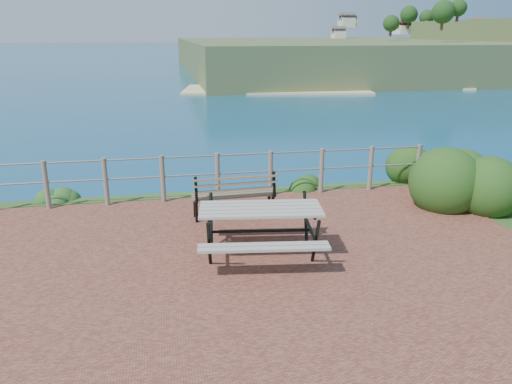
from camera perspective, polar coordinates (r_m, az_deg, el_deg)
ground at (r=7.71m, az=-1.50°, el=-8.69°), size 10.00×7.00×0.12m
ocean at (r=206.84m, az=-10.76°, el=16.61°), size 1200.00×1200.00×0.00m
safety_railing at (r=10.61m, az=-4.42°, el=2.11°), size 9.40×0.10×1.00m
picnic_table at (r=7.89m, az=0.53°, el=-3.94°), size 1.99×1.65×0.81m
park_bench at (r=9.54m, az=-2.57°, el=0.47°), size 1.62×0.46×0.90m
shrub_right_front at (r=11.21m, az=22.31°, el=-1.43°), size 1.49×1.49×2.11m
shrub_right_edge at (r=12.54m, az=18.35°, el=0.98°), size 1.06×1.06×1.52m
shrub_lip_west at (r=11.40m, az=-21.71°, el=-1.04°), size 0.79×0.79×0.54m
shrub_lip_east at (r=11.68m, az=5.79°, el=0.60°), size 0.72×0.72×0.45m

